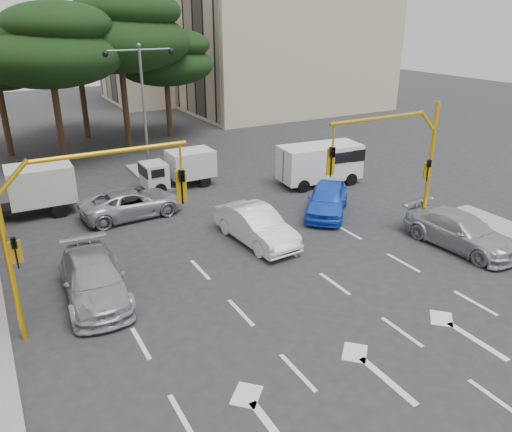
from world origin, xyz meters
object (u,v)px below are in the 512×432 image
(street_lamp_center, at_px, (142,88))
(car_white_hatch, at_px, (256,225))
(car_blue_compact, at_px, (327,199))
(van_white, at_px, (320,164))
(car_silver_parked, at_px, (460,231))
(box_truck_a, at_px, (22,193))
(box_truck_b, at_px, (179,170))
(car_silver_cross_a, at_px, (132,203))
(car_silver_wagon, at_px, (94,279))
(signal_mast_right, at_px, (402,155))
(signal_mast_left, at_px, (67,214))

(street_lamp_center, height_order, car_white_hatch, street_lamp_center)
(car_blue_compact, height_order, van_white, van_white)
(car_silver_parked, xyz_separation_m, box_truck_a, (-16.11, 12.99, 0.51))
(car_blue_compact, relative_size, box_truck_b, 1.07)
(car_white_hatch, xyz_separation_m, car_silver_parked, (7.46, -4.75, -0.04))
(street_lamp_center, relative_size, car_silver_cross_a, 1.54)
(car_silver_wagon, height_order, box_truck_b, box_truck_b)
(box_truck_b, bearing_deg, car_silver_parked, -151.19)
(van_white, bearing_deg, car_silver_parked, 7.06)
(signal_mast_right, height_order, car_silver_wagon, signal_mast_right)
(street_lamp_center, xyz_separation_m, box_truck_a, (-7.41, -3.04, -4.17))
(signal_mast_right, xyz_separation_m, car_silver_wagon, (-12.88, 1.42, -3.14))
(car_silver_wagon, bearing_deg, street_lamp_center, 68.23)
(car_silver_parked, xyz_separation_m, van_white, (-0.20, 10.08, 0.45))
(street_lamp_center, height_order, box_truck_a, street_lamp_center)
(car_silver_cross_a, bearing_deg, box_truck_b, -52.68)
(signal_mast_right, relative_size, street_lamp_center, 0.77)
(car_blue_compact, xyz_separation_m, box_truck_a, (-13.41, 7.07, 0.48))
(car_silver_cross_a, bearing_deg, car_white_hatch, -148.22)
(signal_mast_right, xyz_separation_m, box_truck_a, (-14.22, 10.96, -2.63))
(car_silver_wagon, distance_m, car_silver_parked, 15.18)
(car_white_hatch, distance_m, car_silver_wagon, 7.43)
(car_silver_cross_a, xyz_separation_m, car_silver_parked, (11.38, -10.42, 0.05))
(car_white_hatch, distance_m, box_truck_a, 11.95)
(car_silver_cross_a, distance_m, box_truck_b, 4.84)
(car_silver_wagon, xyz_separation_m, car_silver_parked, (14.78, -3.45, -0.00))
(car_blue_compact, distance_m, box_truck_a, 15.17)
(car_white_hatch, distance_m, car_silver_parked, 8.85)
(car_blue_compact, bearing_deg, car_silver_wagon, -125.69)
(box_truck_a, bearing_deg, box_truck_b, -85.46)
(box_truck_a, bearing_deg, van_white, -99.53)
(street_lamp_center, distance_m, car_white_hatch, 12.27)
(car_silver_wagon, relative_size, van_white, 1.08)
(signal_mast_left, xyz_separation_m, van_white, (15.30, 8.05, -2.69))
(car_silver_parked, distance_m, box_truck_b, 15.58)
(car_silver_cross_a, distance_m, car_silver_parked, 15.43)
(street_lamp_center, distance_m, car_blue_compact, 12.65)
(signal_mast_left, distance_m, van_white, 17.50)
(box_truck_b, bearing_deg, signal_mast_right, -154.06)
(car_blue_compact, xyz_separation_m, box_truck_b, (-5.00, 7.61, 0.27))
(van_white, bearing_deg, box_truck_b, -108.84)
(signal_mast_left, distance_m, car_silver_cross_a, 9.87)
(signal_mast_right, xyz_separation_m, car_blue_compact, (-0.80, 3.90, -3.11))
(street_lamp_center, bearing_deg, car_blue_compact, -59.32)
(signal_mast_right, height_order, car_blue_compact, signal_mast_right)
(signal_mast_left, bearing_deg, box_truck_b, 55.85)
(car_white_hatch, distance_m, box_truck_b, 8.79)
(car_white_hatch, height_order, car_silver_parked, car_white_hatch)
(car_silver_cross_a, distance_m, van_white, 11.20)
(van_white, bearing_deg, street_lamp_center, -119.13)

